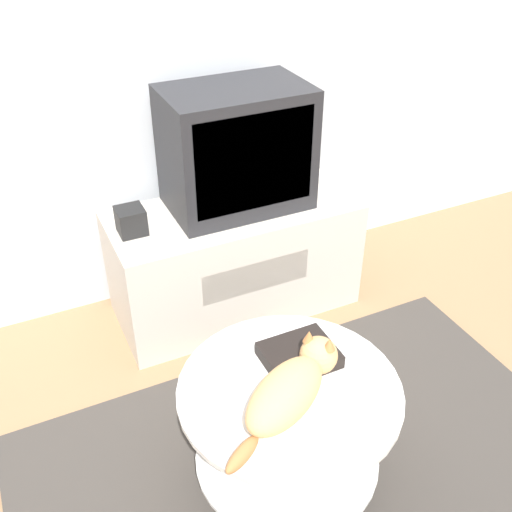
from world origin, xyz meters
The scene contains 8 objects.
ground_plane centered at (0.00, 0.00, 0.00)m, with size 12.00×12.00×0.00m, color #93704C.
rug centered at (0.00, 0.00, 0.01)m, with size 1.90×1.21×0.02m.
tv_stand centered at (0.14, 0.96, 0.25)m, with size 1.05×0.46×0.50m.
tv centered at (0.18, 0.99, 0.75)m, with size 0.57×0.36×0.50m.
speaker centered at (-0.29, 0.96, 0.56)m, with size 0.11×0.11×0.11m.
coffee_table centered at (-0.09, 0.02, 0.29)m, with size 0.66×0.66×0.42m.
dvd_box centered at (-0.01, 0.11, 0.46)m, with size 0.22×0.18×0.04m.
cat centered at (-0.11, -0.03, 0.50)m, with size 0.47×0.31×0.14m.
Camera 1 is at (-0.70, -1.05, 1.73)m, focal length 42.00 mm.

